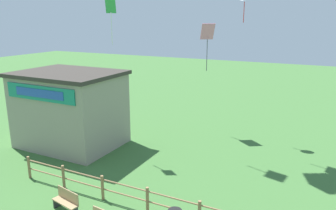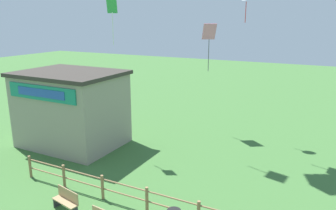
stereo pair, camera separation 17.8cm
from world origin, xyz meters
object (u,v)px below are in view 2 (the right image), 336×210
object	(u,v)px
seaside_building	(72,108)
park_bench_by_building	(66,200)
kite_green_diamond	(112,14)
kite_pink_diamond	(209,36)

from	to	relation	value
seaside_building	park_bench_by_building	world-z (taller)	seaside_building
seaside_building	kite_green_diamond	size ratio (longest dim) A/B	2.49
park_bench_by_building	kite_pink_diamond	size ratio (longest dim) A/B	0.43
park_bench_by_building	kite_green_diamond	distance (m)	10.91
seaside_building	kite_green_diamond	xyz separation A→B (m)	(3.10, 0.73, 6.05)
park_bench_by_building	kite_pink_diamond	bearing A→B (deg)	83.41
kite_pink_diamond	seaside_building	bearing A→B (deg)	-134.93
kite_green_diamond	kite_pink_diamond	size ratio (longest dim) A/B	0.78
park_bench_by_building	seaside_building	bearing A→B (deg)	130.69
kite_pink_diamond	park_bench_by_building	bearing A→B (deg)	-96.59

